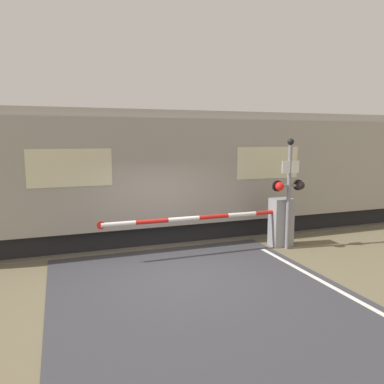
% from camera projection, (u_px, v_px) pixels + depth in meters
% --- Properties ---
extents(ground_plane, '(80.00, 80.00, 0.00)m').
position_uv_depth(ground_plane, '(183.00, 274.00, 8.56)').
color(ground_plane, '#6B6047').
extents(track_bed, '(36.00, 3.20, 0.13)m').
position_uv_depth(track_bed, '(146.00, 234.00, 11.98)').
color(track_bed, '#666056').
rests_on(track_bed, ground_plane).
extents(train, '(20.91, 3.05, 3.85)m').
position_uv_depth(train, '(244.00, 170.00, 12.86)').
color(train, black).
rests_on(train, ground_plane).
extents(crossing_barrier, '(5.44, 0.44, 1.38)m').
position_uv_depth(crossing_barrier, '(270.00, 221.00, 10.58)').
color(crossing_barrier, gray).
rests_on(crossing_barrier, ground_plane).
extents(signal_post, '(0.96, 0.26, 3.07)m').
position_uv_depth(signal_post, '(289.00, 187.00, 10.24)').
color(signal_post, gray).
rests_on(signal_post, ground_plane).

